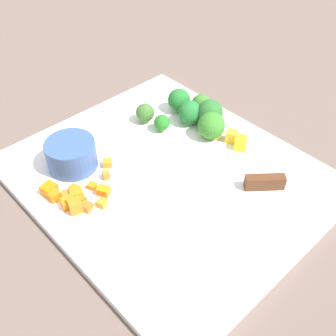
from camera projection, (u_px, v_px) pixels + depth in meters
name	position (u px, v px, depth m)	size (l,w,h in m)	color
ground_plane	(168.00, 179.00, 0.61)	(4.00, 4.00, 0.00)	brown
cutting_board	(168.00, 176.00, 0.60)	(0.43, 0.37, 0.01)	white
prep_bowl	(71.00, 155.00, 0.60)	(0.07, 0.07, 0.04)	#375691
chef_knife	(220.00, 185.00, 0.57)	(0.20, 0.23, 0.02)	silver
carrot_dice_0	(49.00, 189.00, 0.56)	(0.02, 0.02, 0.01)	orange
carrot_dice_1	(92.00, 187.00, 0.57)	(0.01, 0.01, 0.01)	orange
carrot_dice_2	(86.00, 207.00, 0.54)	(0.01, 0.01, 0.01)	orange
carrot_dice_3	(74.00, 189.00, 0.57)	(0.01, 0.01, 0.01)	orange
carrot_dice_4	(68.00, 202.00, 0.55)	(0.02, 0.02, 0.01)	orange
carrot_dice_5	(81.00, 200.00, 0.55)	(0.01, 0.01, 0.01)	orange
carrot_dice_6	(54.00, 195.00, 0.56)	(0.02, 0.02, 0.01)	orange
carrot_dice_7	(107.00, 163.00, 0.61)	(0.01, 0.01, 0.01)	orange
carrot_dice_8	(66.00, 195.00, 0.56)	(0.01, 0.01, 0.01)	orange
carrot_dice_9	(75.00, 206.00, 0.54)	(0.02, 0.02, 0.02)	orange
carrot_dice_10	(104.00, 192.00, 0.56)	(0.01, 0.02, 0.01)	orange
carrot_dice_11	(102.00, 203.00, 0.55)	(0.01, 0.01, 0.01)	orange
carrot_dice_12	(77.00, 194.00, 0.56)	(0.02, 0.02, 0.01)	orange
carrot_dice_13	(106.00, 175.00, 0.59)	(0.01, 0.01, 0.01)	orange
pepper_dice_0	(216.00, 135.00, 0.66)	(0.01, 0.01, 0.01)	yellow
pepper_dice_1	(208.00, 130.00, 0.66)	(0.02, 0.02, 0.02)	yellow
pepper_dice_2	(231.00, 136.00, 0.65)	(0.02, 0.02, 0.02)	yellow
pepper_dice_3	(241.00, 143.00, 0.63)	(0.02, 0.02, 0.02)	yellow
broccoli_floret_0	(201.00, 104.00, 0.70)	(0.03, 0.03, 0.04)	#86BA61
broccoli_floret_1	(190.00, 112.00, 0.67)	(0.04, 0.04, 0.04)	#85BB5B
broccoli_floret_2	(179.00, 100.00, 0.70)	(0.04, 0.04, 0.04)	#86C15B
broccoli_floret_3	(211.00, 126.00, 0.65)	(0.04, 0.04, 0.04)	#8BBA54
broccoli_floret_4	(162.00, 123.00, 0.66)	(0.03, 0.03, 0.03)	#86B354
broccoli_floret_5	(145.00, 113.00, 0.68)	(0.03, 0.03, 0.03)	#8AB65A
broccoli_floret_6	(210.00, 113.00, 0.67)	(0.04, 0.04, 0.05)	#94B15F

